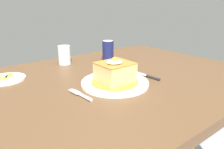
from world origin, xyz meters
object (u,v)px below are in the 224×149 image
Objects in this scene: main_plate at (115,83)px; drinking_glass at (64,56)px; side_plate_fries at (6,79)px; fork at (82,95)px; soda_can at (108,51)px; knife at (149,76)px.

drinking_glass is (-0.02, 0.43, 0.04)m from main_plate.
side_plate_fries is (-0.33, -0.08, -0.04)m from drinking_glass.
drinking_glass is (0.16, 0.46, 0.04)m from fork.
fork is 1.14× the size of soda_can.
knife is 0.50m from drinking_glass.
knife is 1.34× the size of soda_can.
soda_can reaches higher than fork.
drinking_glass reaches higher than side_plate_fries.
soda_can reaches higher than main_plate.
main_plate is 1.70× the size of side_plate_fries.
drinking_glass reaches higher than fork.
main_plate is at bearing 7.53° from fork.
main_plate is 0.50m from side_plate_fries.
drinking_glass is (-0.23, 0.11, -0.02)m from soda_can.
side_plate_fries is (-0.35, 0.35, -0.00)m from main_plate.
main_plate is 2.04× the size of fork.
knife is 0.36m from soda_can.
drinking_glass is at bearing 71.07° from fork.
main_plate is at bearing -44.82° from side_plate_fries.
soda_can is at bearing 85.68° from knife.
side_plate_fries is (-0.18, 0.37, -0.00)m from fork.
drinking_glass is at bearing 155.18° from soda_can.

